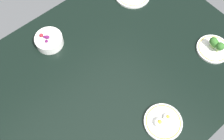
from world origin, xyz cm
name	(u,v)px	position (x,y,z in cm)	size (l,w,h in cm)	color
dining_table	(112,74)	(0.00, 0.00, 2.00)	(146.85, 108.73, 4.00)	black
bowl_berries	(49,40)	(14.59, -34.77, 7.00)	(14.84, 14.84, 7.21)	white
plate_broccoli	(214,47)	(-49.92, 24.44, 6.44)	(17.63, 17.63, 8.01)	white
plate_eggs	(163,122)	(-1.01, 35.45, 5.25)	(17.86, 17.86, 5.08)	white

